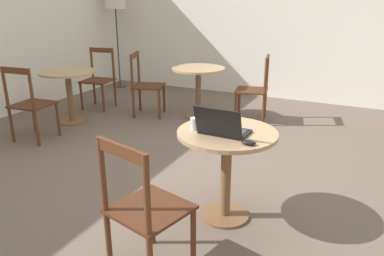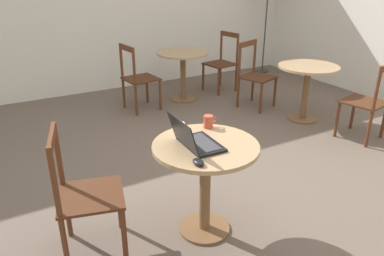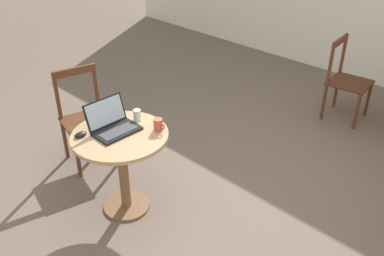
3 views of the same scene
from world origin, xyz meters
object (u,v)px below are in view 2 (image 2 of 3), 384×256
Objects in this scene: laptop at (195,140)px; mouse at (198,162)px; chair_mid_back at (255,76)px; mug at (209,122)px; drinking_glass at (181,128)px; cafe_table_mid at (307,78)px; cafe_table_near at (205,165)px; chair_near_left at (84,195)px; chair_far_left at (138,78)px; cafe_table_far at (183,63)px; chair_mid_front at (368,102)px; chair_far_right at (222,63)px.

mouse is (-0.10, -0.23, -0.03)m from laptop.
mug is at bearing -136.05° from chair_mid_back.
chair_mid_back is 8.24× the size of mug.
cafe_table_mid is at bearing 24.50° from drinking_glass.
chair_near_left is at bearing 165.84° from cafe_table_near.
chair_far_left is at bearing 76.88° from laptop.
chair_far_left is 2.98m from mouse.
mug is at bearing 43.59° from laptop.
laptop is (-2.08, -2.00, 0.31)m from chair_mid_back.
cafe_table_far is 0.82× the size of chair_near_left.
chair_mid_back is at bearing 40.59° from drinking_glass.
laptop is 3.89× the size of drinking_glass.
chair_mid_front is 2.85m from chair_far_left.
chair_far_left is 8.99× the size of mouse.
cafe_table_mid is 0.82× the size of chair_far_left.
chair_far_left is 2.52m from drinking_glass.
cafe_table_near is 0.82× the size of chair_mid_back.
laptop is at bearing -103.12° from chair_far_left.
mouse is at bearing -116.10° from cafe_table_far.
cafe_table_near is 2.48m from chair_mid_front.
chair_far_right is at bearing 88.35° from chair_mid_back.
cafe_table_near is 1.00× the size of cafe_table_mid.
cafe_table_far is 6.74× the size of mug.
chair_mid_back reaches higher than drinking_glass.
mug is (0.25, 0.24, 0.00)m from laptop.
drinking_glass is at bearing 75.79° from mouse.
chair_far_right reaches higher than cafe_table_near.
mouse is at bearing -104.21° from drinking_glass.
chair_mid_back is at bearing 32.72° from chair_near_left.
chair_mid_front is (1.15, -2.22, -0.10)m from cafe_table_far.
chair_mid_back reaches higher than cafe_table_far.
chair_near_left and chair_far_left have the same top height.
chair_mid_front is (3.22, 0.32, 0.00)m from chair_near_left.
cafe_table_mid is 0.82× the size of chair_mid_front.
chair_far_right is (-0.23, 1.57, -0.10)m from cafe_table_mid.
chair_near_left is (-3.06, -1.09, -0.10)m from cafe_table_mid.
drinking_glass is at bearing 2.32° from chair_near_left.
chair_near_left is 1.00× the size of chair_mid_back.
chair_mid_back reaches higher than cafe_table_mid.
laptop reaches higher than chair_far_right.
chair_far_left is at bearing 155.83° from chair_mid_back.
drinking_glass is at bearing 87.52° from laptop.
drinking_glass is at bearing -155.50° from cafe_table_mid.
cafe_table_far is 3.28m from chair_near_left.
chair_mid_back reaches higher than mug.
cafe_table_far is 0.82× the size of chair_mid_back.
chair_mid_back reaches higher than mouse.
laptop reaches higher than drinking_glass.
chair_far_right reaches higher than cafe_table_far.
mouse is (-2.44, -1.51, 0.18)m from cafe_table_mid.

